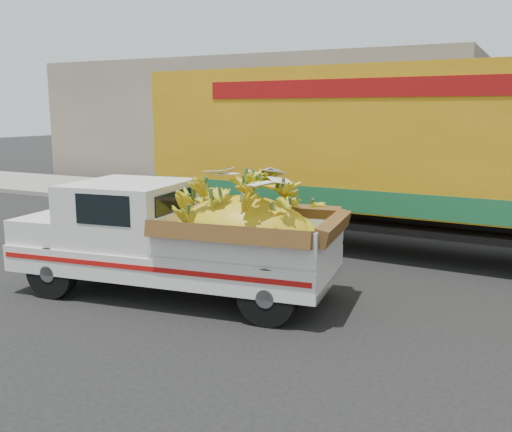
% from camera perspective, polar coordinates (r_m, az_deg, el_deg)
% --- Properties ---
extents(ground, '(100.00, 100.00, 0.00)m').
position_cam_1_polar(ground, '(8.64, 3.53, -9.37)').
color(ground, black).
rests_on(ground, ground).
extents(curb, '(60.00, 0.25, 0.15)m').
position_cam_1_polar(curb, '(14.84, 13.88, -0.90)').
color(curb, gray).
rests_on(curb, ground).
extents(sidewalk, '(60.00, 4.00, 0.14)m').
position_cam_1_polar(sidewalk, '(16.87, 15.50, 0.36)').
color(sidewalk, gray).
rests_on(sidewalk, ground).
extents(building_left, '(18.00, 6.00, 5.00)m').
position_cam_1_polar(building_left, '(24.87, 0.06, 9.52)').
color(building_left, gray).
rests_on(building_left, ground).
extents(pickup_truck, '(5.32, 2.51, 1.80)m').
position_cam_1_polar(pickup_truck, '(9.01, -6.00, -2.18)').
color(pickup_truck, black).
rests_on(pickup_truck, ground).
extents(semi_trailer, '(12.04, 3.14, 3.80)m').
position_cam_1_polar(semi_trailer, '(11.99, 16.40, 6.20)').
color(semi_trailer, black).
rests_on(semi_trailer, ground).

